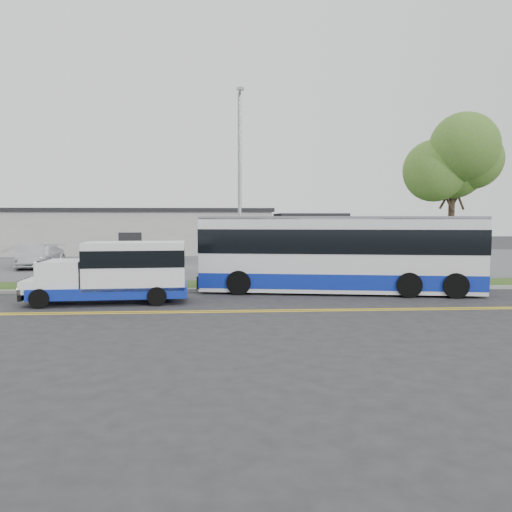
{
  "coord_description": "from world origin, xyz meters",
  "views": [
    {
      "loc": [
        2.2,
        -22.24,
        3.44
      ],
      "look_at": [
        3.76,
        1.96,
        1.6
      ],
      "focal_mm": 35.0,
      "sensor_mm": 36.0,
      "label": 1
    }
  ],
  "objects": [
    {
      "name": "parking_lot",
      "position": [
        0.0,
        17.0,
        0.05
      ],
      "size": [
        80.0,
        25.0,
        0.1
      ],
      "primitive_type": "cube",
      "color": "#4C4C4F",
      "rests_on": "ground"
    },
    {
      "name": "commercial_building",
      "position": [
        -6.0,
        27.0,
        2.18
      ],
      "size": [
        25.4,
        10.4,
        4.35
      ],
      "color": "#9E9E99",
      "rests_on": "ground"
    },
    {
      "name": "ground",
      "position": [
        0.0,
        0.0,
        0.0
      ],
      "size": [
        140.0,
        140.0,
        0.0
      ],
      "primitive_type": "plane",
      "color": "#28282B",
      "rests_on": "ground"
    },
    {
      "name": "grocery_bag_left",
      "position": [
        -2.78,
        3.75,
        0.26
      ],
      "size": [
        0.32,
        0.32,
        0.32
      ],
      "primitive_type": "sphere",
      "color": "white",
      "rests_on": "verge"
    },
    {
      "name": "grocery_bag_right",
      "position": [
        -2.18,
        4.25,
        0.26
      ],
      "size": [
        0.32,
        0.32,
        0.32
      ],
      "primitive_type": "sphere",
      "color": "white",
      "rests_on": "verge"
    },
    {
      "name": "curb",
      "position": [
        0.0,
        1.1,
        0.07
      ],
      "size": [
        80.0,
        0.3,
        0.15
      ],
      "primitive_type": "cube",
      "color": "#9E9B93",
      "rests_on": "ground"
    },
    {
      "name": "verge",
      "position": [
        0.0,
        2.9,
        0.05
      ],
      "size": [
        80.0,
        3.3,
        0.1
      ],
      "primitive_type": "cube",
      "color": "#2B4D19",
      "rests_on": "ground"
    },
    {
      "name": "parked_car_b",
      "position": [
        -10.41,
        12.92,
        0.83
      ],
      "size": [
        2.24,
        5.13,
        1.47
      ],
      "primitive_type": "imported",
      "rotation": [
        0.0,
        0.0,
        -0.04
      ],
      "color": "silver",
      "rests_on": "parking_lot"
    },
    {
      "name": "transit_bus",
      "position": [
        7.49,
        0.59,
        1.78
      ],
      "size": [
        13.03,
        5.0,
        3.53
      ],
      "rotation": [
        0.0,
        0.0,
        -0.17
      ],
      "color": "silver",
      "rests_on": "ground"
    },
    {
      "name": "pedestrian",
      "position": [
        -2.48,
        4.0,
        0.94
      ],
      "size": [
        0.62,
        0.41,
        1.68
      ],
      "primitive_type": "imported",
      "rotation": [
        0.0,
        0.0,
        3.16
      ],
      "color": "black",
      "rests_on": "verge"
    },
    {
      "name": "tree_east",
      "position": [
        14.0,
        3.0,
        6.2
      ],
      "size": [
        5.2,
        5.2,
        8.33
      ],
      "color": "#34231C",
      "rests_on": "verge"
    },
    {
      "name": "parked_car_a",
      "position": [
        -10.8,
        12.11,
        0.9
      ],
      "size": [
        3.15,
        5.15,
        1.6
      ],
      "primitive_type": "imported",
      "rotation": [
        0.0,
        0.0,
        0.32
      ],
      "color": "#A6AAAE",
      "rests_on": "parking_lot"
    },
    {
      "name": "lane_line_south",
      "position": [
        0.0,
        -4.15,
        0.01
      ],
      "size": [
        70.0,
        0.12,
        0.01
      ],
      "primitive_type": "cube",
      "color": "yellow",
      "rests_on": "ground"
    },
    {
      "name": "streetlight_near",
      "position": [
        3.0,
        2.73,
        5.23
      ],
      "size": [
        0.35,
        1.53,
        9.5
      ],
      "color": "gray",
      "rests_on": "verge"
    },
    {
      "name": "shuttle_bus",
      "position": [
        -2.04,
        -1.76,
        1.32
      ],
      "size": [
        6.59,
        2.55,
        2.47
      ],
      "rotation": [
        0.0,
        0.0,
        0.07
      ],
      "color": "#0E249A",
      "rests_on": "ground"
    },
    {
      "name": "brick_wing",
      "position": [
        10.5,
        26.0,
        1.96
      ],
      "size": [
        6.3,
        7.3,
        3.9
      ],
      "color": "brown",
      "rests_on": "ground"
    },
    {
      "name": "lane_line_north",
      "position": [
        0.0,
        -3.85,
        0.01
      ],
      "size": [
        70.0,
        0.12,
        0.01
      ],
      "primitive_type": "cube",
      "color": "yellow",
      "rests_on": "ground"
    }
  ]
}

